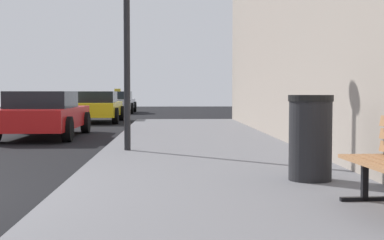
# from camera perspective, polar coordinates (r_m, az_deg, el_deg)

# --- Properties ---
(sidewalk) EXTENTS (4.00, 32.00, 0.15)m
(sidewalk) POSITION_cam_1_polar(r_m,az_deg,el_deg) (6.14, 4.30, -8.15)
(sidewalk) COLOR slate
(sidewalk) RESTS_ON ground_plane
(trash_bin) EXTENTS (0.56, 0.56, 1.07)m
(trash_bin) POSITION_cam_1_polar(r_m,az_deg,el_deg) (6.97, 12.29, -1.79)
(trash_bin) COLOR black
(trash_bin) RESTS_ON sidewalk
(car_red) EXTENTS (2.03, 4.58, 1.27)m
(car_red) POSITION_cam_1_polar(r_m,az_deg,el_deg) (15.52, -15.25, 0.62)
(car_red) COLOR red
(car_red) RESTS_ON ground_plane
(car_yellow) EXTENTS (2.03, 4.01, 1.27)m
(car_yellow) POSITION_cam_1_polar(r_m,az_deg,el_deg) (22.65, -10.01, 1.39)
(car_yellow) COLOR yellow
(car_yellow) RESTS_ON ground_plane
(car_silver) EXTENTS (1.99, 4.42, 1.43)m
(car_silver) POSITION_cam_1_polar(r_m,az_deg,el_deg) (32.41, -7.77, 1.88)
(car_silver) COLOR #B7B7BF
(car_silver) RESTS_ON ground_plane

